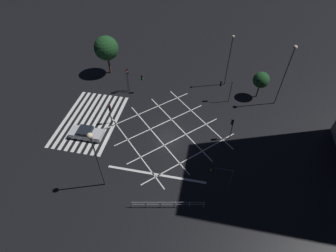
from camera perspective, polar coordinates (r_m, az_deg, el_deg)
ground_plane at (r=36.04m, az=0.00°, el=-1.24°), size 200.00×200.00×0.00m
road_markings at (r=37.84m, az=-12.54°, el=0.22°), size 17.92×24.20×0.01m
traffic_light_nw_cross at (r=40.10m, az=12.30°, el=8.43°), size 0.36×1.86×3.77m
traffic_light_ne_cross at (r=28.33m, az=11.37°, el=-10.33°), size 0.36×2.33×4.34m
traffic_light_sw_main at (r=41.37m, az=-8.86°, el=10.82°), size 0.39×0.36×4.31m
traffic_light_median_south at (r=36.45m, az=-12.50°, el=3.32°), size 0.36×0.39×3.34m
traffic_light_median_north at (r=34.38m, az=13.76°, el=0.30°), size 0.36×0.39×3.56m
traffic_light_sw_cross at (r=41.54m, az=-7.02°, el=10.31°), size 0.36×2.76×3.45m
street_lamp_east at (r=26.62m, az=-15.87°, el=-4.60°), size 0.61×0.61×8.57m
street_lamp_west at (r=42.31m, az=13.30°, el=14.84°), size 0.42×0.42×8.62m
street_lamp_far at (r=39.75m, az=24.91°, el=12.37°), size 0.58×0.58×9.68m
street_tree_near at (r=45.75m, az=-13.30°, el=16.15°), size 3.97×3.97×6.69m
street_tree_far at (r=42.18m, az=19.61°, el=9.42°), size 2.43×2.43×4.38m
waiting_car at (r=36.67m, az=-17.34°, el=-1.48°), size 1.89×4.42×1.30m
pedestrian_railing at (r=28.91m, az=0.00°, el=-16.59°), size 1.56×7.55×1.05m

